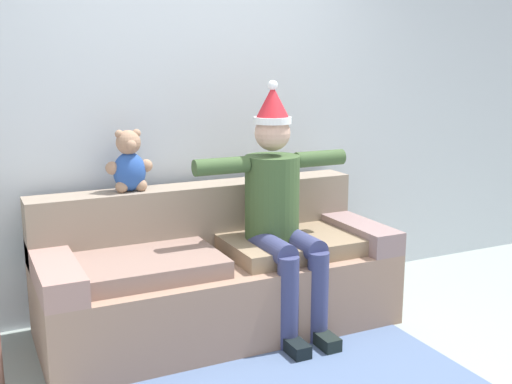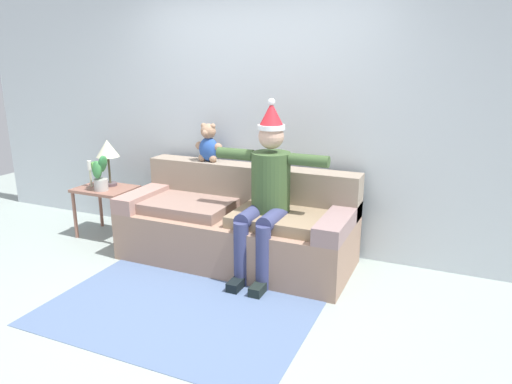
{
  "view_description": "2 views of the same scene",
  "coord_description": "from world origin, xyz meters",
  "px_view_note": "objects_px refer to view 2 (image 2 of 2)",
  "views": [
    {
      "loc": [
        -1.36,
        -2.37,
        1.64
      ],
      "look_at": [
        0.24,
        0.96,
        0.85
      ],
      "focal_mm": 43.24,
      "sensor_mm": 36.0,
      "label": 1
    },
    {
      "loc": [
        1.83,
        -2.71,
        1.85
      ],
      "look_at": [
        0.25,
        0.87,
        0.73
      ],
      "focal_mm": 32.96,
      "sensor_mm": 36.0,
      "label": 2
    }
  ],
  "objects_px": {
    "candle_tall": "(90,170)",
    "teddy_bear": "(208,144)",
    "side_table": "(106,195)",
    "table_lamp": "(108,151)",
    "couch": "(238,225)",
    "potted_plant": "(100,173)",
    "person_seated": "(267,188)"
  },
  "relations": [
    {
      "from": "table_lamp",
      "to": "potted_plant",
      "type": "relative_size",
      "value": 1.24
    },
    {
      "from": "potted_plant",
      "to": "couch",
      "type": "bearing_deg",
      "value": 4.12
    },
    {
      "from": "teddy_bear",
      "to": "candle_tall",
      "type": "height_order",
      "value": "teddy_bear"
    },
    {
      "from": "teddy_bear",
      "to": "potted_plant",
      "type": "relative_size",
      "value": 0.96
    },
    {
      "from": "table_lamp",
      "to": "candle_tall",
      "type": "height_order",
      "value": "table_lamp"
    },
    {
      "from": "teddy_bear",
      "to": "side_table",
      "type": "distance_m",
      "value": 1.28
    },
    {
      "from": "person_seated",
      "to": "teddy_bear",
      "type": "bearing_deg",
      "value": 151.59
    },
    {
      "from": "teddy_bear",
      "to": "potted_plant",
      "type": "distance_m",
      "value": 1.18
    },
    {
      "from": "table_lamp",
      "to": "candle_tall",
      "type": "bearing_deg",
      "value": -145.88
    },
    {
      "from": "couch",
      "to": "potted_plant",
      "type": "distance_m",
      "value": 1.57
    },
    {
      "from": "couch",
      "to": "teddy_bear",
      "type": "distance_m",
      "value": 0.87
    },
    {
      "from": "couch",
      "to": "side_table",
      "type": "relative_size",
      "value": 3.63
    },
    {
      "from": "couch",
      "to": "potted_plant",
      "type": "height_order",
      "value": "potted_plant"
    },
    {
      "from": "potted_plant",
      "to": "candle_tall",
      "type": "relative_size",
      "value": 1.42
    },
    {
      "from": "side_table",
      "to": "potted_plant",
      "type": "xyz_separation_m",
      "value": [
        0.03,
        -0.1,
        0.27
      ]
    },
    {
      "from": "person_seated",
      "to": "side_table",
      "type": "relative_size",
      "value": 2.58
    },
    {
      "from": "table_lamp",
      "to": "candle_tall",
      "type": "distance_m",
      "value": 0.28
    },
    {
      "from": "side_table",
      "to": "candle_tall",
      "type": "xyz_separation_m",
      "value": [
        -0.17,
        -0.02,
        0.26
      ]
    },
    {
      "from": "teddy_bear",
      "to": "potted_plant",
      "type": "height_order",
      "value": "teddy_bear"
    },
    {
      "from": "teddy_bear",
      "to": "potted_plant",
      "type": "bearing_deg",
      "value": -160.54
    },
    {
      "from": "teddy_bear",
      "to": "candle_tall",
      "type": "relative_size",
      "value": 1.36
    },
    {
      "from": "side_table",
      "to": "potted_plant",
      "type": "relative_size",
      "value": 1.49
    },
    {
      "from": "teddy_bear",
      "to": "couch",
      "type": "bearing_deg",
      "value": -30.94
    },
    {
      "from": "couch",
      "to": "table_lamp",
      "type": "bearing_deg",
      "value": 177.13
    },
    {
      "from": "side_table",
      "to": "table_lamp",
      "type": "relative_size",
      "value": 1.2
    },
    {
      "from": "teddy_bear",
      "to": "potted_plant",
      "type": "xyz_separation_m",
      "value": [
        -1.07,
        -0.38,
        -0.31
      ]
    },
    {
      "from": "couch",
      "to": "potted_plant",
      "type": "xyz_separation_m",
      "value": [
        -1.52,
        -0.11,
        0.38
      ]
    },
    {
      "from": "person_seated",
      "to": "teddy_bear",
      "type": "distance_m",
      "value": 0.95
    },
    {
      "from": "candle_tall",
      "to": "teddy_bear",
      "type": "bearing_deg",
      "value": 13.32
    },
    {
      "from": "teddy_bear",
      "to": "table_lamp",
      "type": "bearing_deg",
      "value": -170.23
    },
    {
      "from": "couch",
      "to": "person_seated",
      "type": "bearing_deg",
      "value": -25.04
    },
    {
      "from": "candle_tall",
      "to": "side_table",
      "type": "bearing_deg",
      "value": 6.87
    }
  ]
}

